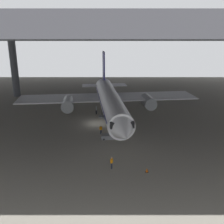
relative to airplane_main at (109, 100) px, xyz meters
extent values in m
plane|color=gray|center=(-2.42, -3.85, -3.64)|extent=(110.00, 110.00, 0.00)
cylinder|color=#4C4F54|center=(-25.95, 18.82, 4.62)|extent=(1.89, 1.89, 16.51)
cube|color=#38383D|center=(-2.42, 9.90, 13.47)|extent=(121.00, 99.00, 1.20)
cube|color=#4C4F54|center=(-2.42, -14.85, 12.47)|extent=(115.50, 0.50, 0.70)
cube|color=#4C4F54|center=(-2.42, 26.40, 12.47)|extent=(115.50, 0.50, 0.70)
cylinder|color=white|center=(0.07, -0.64, 0.02)|extent=(7.66, 30.99, 4.12)
cone|color=white|center=(2.07, -17.74, 0.02)|extent=(4.59, 5.38, 4.04)
cube|color=black|center=(1.77, -15.15, 0.54)|extent=(3.81, 3.27, 0.91)
cone|color=white|center=(-1.92, 16.46, 0.44)|extent=(4.25, 6.96, 3.50)
cube|color=navy|center=(-1.62, 13.87, 5.46)|extent=(0.76, 4.49, 6.74)
cube|color=white|center=(1.37, 13.09, 0.64)|extent=(5.60, 3.96, 0.16)
cube|color=white|center=(-4.36, 12.42, 0.64)|extent=(5.60, 3.96, 0.16)
cube|color=white|center=(10.10, 5.54, -0.39)|extent=(17.99, 9.44, 0.24)
cylinder|color=#9EA3A8|center=(8.31, 3.08, -1.11)|extent=(3.16, 5.62, 2.56)
cube|color=white|center=(-11.11, 3.06, -0.39)|extent=(17.99, 9.44, 0.24)
cylinder|color=#9EA3A8|center=(-8.79, 1.08, -1.11)|extent=(3.16, 5.62, 2.56)
cube|color=navy|center=(0.07, -0.64, 0.33)|extent=(7.48, 28.77, 0.16)
cylinder|color=#9EA3A8|center=(1.27, -10.87, -2.39)|extent=(0.20, 0.20, 1.15)
cylinder|color=black|center=(1.27, -10.87, -3.19)|extent=(0.40, 0.93, 0.90)
cylinder|color=#9EA3A8|center=(2.37, 2.65, -2.39)|extent=(0.20, 0.20, 1.15)
cylinder|color=black|center=(2.37, 2.65, -3.19)|extent=(0.40, 0.93, 0.90)
cylinder|color=#9EA3A8|center=(-2.92, 2.03, -2.39)|extent=(0.20, 0.20, 1.15)
cylinder|color=black|center=(-2.92, 2.03, -3.19)|extent=(0.40, 0.93, 0.90)
cube|color=slate|center=(0.67, -11.13, -3.29)|extent=(4.19, 1.96, 0.70)
cube|color=slate|center=(0.67, -11.13, -1.35)|extent=(3.88, 1.73, 3.26)
cube|color=slate|center=(-1.15, -11.34, 0.23)|extent=(1.24, 1.42, 0.12)
cylinder|color=black|center=(-1.08, -11.94, 0.73)|extent=(0.06, 0.06, 1.00)
cylinder|color=black|center=(-1.22, -10.75, 0.73)|extent=(0.06, 0.06, 1.00)
cylinder|color=black|center=(-0.89, -12.02, -3.49)|extent=(0.31, 0.15, 0.30)
cylinder|color=black|center=(-1.05, -10.63, -3.49)|extent=(0.31, 0.15, 0.30)
cylinder|color=black|center=(2.40, -11.63, -3.49)|extent=(0.31, 0.15, 0.30)
cylinder|color=black|center=(2.23, -10.24, -3.49)|extent=(0.31, 0.15, 0.30)
cylinder|color=#232838|center=(0.44, -21.16, -3.21)|extent=(0.14, 0.14, 0.85)
cylinder|color=#232838|center=(0.37, -21.32, -3.21)|extent=(0.14, 0.14, 0.85)
cube|color=orange|center=(0.40, -21.24, -2.49)|extent=(0.36, 0.42, 0.60)
cylinder|color=orange|center=(0.51, -21.03, -2.46)|extent=(0.09, 0.09, 0.57)
cylinder|color=orange|center=(0.30, -21.45, -2.46)|extent=(0.09, 0.09, 0.57)
sphere|color=beige|center=(0.40, -21.24, -2.06)|extent=(0.23, 0.23, 0.23)
cylinder|color=#232838|center=(-1.40, -9.26, -3.25)|extent=(0.14, 0.14, 0.78)
cylinder|color=#232838|center=(-1.55, -9.37, -3.25)|extent=(0.14, 0.14, 0.78)
cube|color=orange|center=(-1.48, -9.32, -2.58)|extent=(0.42, 0.39, 0.55)
cylinder|color=orange|center=(-1.29, -9.18, -2.55)|extent=(0.09, 0.09, 0.53)
cylinder|color=orange|center=(-1.66, -9.45, -2.55)|extent=(0.09, 0.09, 0.53)
sphere|color=brown|center=(-1.48, -9.32, -2.18)|extent=(0.21, 0.21, 0.21)
cube|color=black|center=(4.85, -22.11, -3.62)|extent=(0.36, 0.36, 0.04)
cone|color=orange|center=(4.85, -22.11, -3.32)|extent=(0.30, 0.30, 0.56)
camera|label=1|loc=(0.45, -50.73, 13.11)|focal=41.12mm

